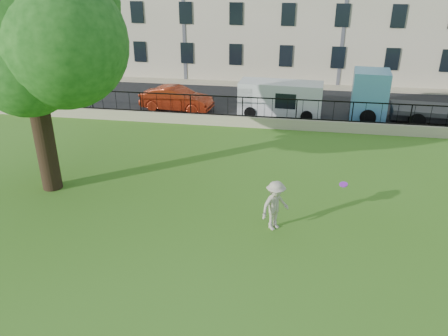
% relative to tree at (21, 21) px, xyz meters
% --- Properties ---
extents(ground, '(120.00, 120.00, 0.00)m').
position_rel_tree_xyz_m(ground, '(6.77, -3.07, -6.52)').
color(ground, '#41761C').
rests_on(ground, ground).
extents(retaining_wall, '(50.00, 0.40, 0.60)m').
position_rel_tree_xyz_m(retaining_wall, '(6.77, 8.93, -6.22)').
color(retaining_wall, tan).
rests_on(retaining_wall, ground).
extents(iron_railing, '(50.00, 0.05, 1.13)m').
position_rel_tree_xyz_m(iron_railing, '(6.77, 8.93, -5.37)').
color(iron_railing, black).
rests_on(iron_railing, retaining_wall).
extents(street, '(60.00, 9.00, 0.01)m').
position_rel_tree_xyz_m(street, '(6.77, 13.63, -6.52)').
color(street, black).
rests_on(street, ground).
extents(sidewalk, '(60.00, 1.40, 0.12)m').
position_rel_tree_xyz_m(sidewalk, '(6.77, 18.83, -6.46)').
color(sidewalk, tan).
rests_on(sidewalk, ground).
extents(tree, '(7.99, 6.19, 9.85)m').
position_rel_tree_xyz_m(tree, '(0.00, 0.00, 0.00)').
color(tree, black).
rests_on(tree, ground).
extents(man, '(1.27, 1.29, 1.78)m').
position_rel_tree_xyz_m(man, '(9.27, -1.65, -5.63)').
color(man, '#BCAE99').
rests_on(man, ground).
extents(frisbee, '(0.31, 0.30, 0.12)m').
position_rel_tree_xyz_m(frisbee, '(11.43, -1.45, -4.75)').
color(frisbee, purple).
extents(red_sedan, '(4.70, 2.11, 1.50)m').
position_rel_tree_xyz_m(red_sedan, '(2.27, 11.33, -5.77)').
color(red_sedan, '#9E2B13').
rests_on(red_sedan, street).
extents(white_van, '(5.05, 2.24, 2.07)m').
position_rel_tree_xyz_m(white_van, '(8.77, 11.33, -5.48)').
color(white_van, silver).
rests_on(white_van, street).
extents(blue_truck, '(7.08, 3.07, 2.89)m').
position_rel_tree_xyz_m(blue_truck, '(16.38, 11.33, -5.08)').
color(blue_truck, '#5AA2D4').
rests_on(blue_truck, street).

